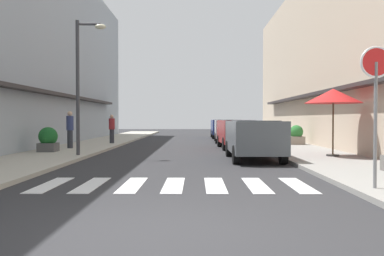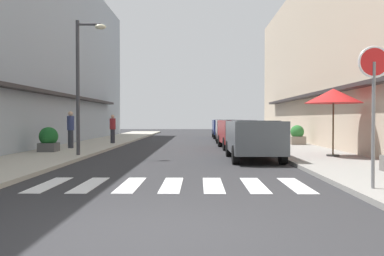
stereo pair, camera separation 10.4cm
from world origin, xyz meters
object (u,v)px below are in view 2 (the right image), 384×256
Objects in this scene: parked_car_near at (253,135)px; pedestrian_walking_far at (113,128)px; planter_far at (297,135)px; parked_car_distant at (224,127)px; parked_car_far at (230,128)px; planter_midblock at (49,139)px; pedestrian_walking_near at (71,129)px; round_street_sign at (374,79)px; cafe_umbrella at (333,96)px; street_lamp at (83,73)px; parked_car_mid at (238,131)px.

parked_car_near is 2.55× the size of pedestrian_walking_far.
planter_far is at bearing 119.65° from pedestrian_walking_far.
parked_car_far is at bearing -90.00° from parked_car_distant.
parked_car_far reaches higher than planter_midblock.
pedestrian_walking_near is (-8.20, 4.42, 0.14)m from parked_car_near.
parked_car_distant is at bearing 88.51° from pedestrian_walking_near.
planter_far reaches higher than planter_midblock.
pedestrian_walking_far is (-8.52, 15.04, -1.34)m from round_street_sign.
planter_far is 0.64× the size of pedestrian_walking_far.
street_lamp is at bearing 177.76° from cafe_umbrella.
planter_midblock is (-11.56, 1.97, -1.73)m from cafe_umbrella.
parked_car_distant is (0.00, 11.25, 0.00)m from parked_car_mid.
cafe_umbrella is at bearing 11.88° from pedestrian_walking_near.
parked_car_mid is at bearing 104.95° from pedestrian_walking_far.
parked_car_mid is at bearing 119.56° from cafe_umbrella.
pedestrian_walking_near is (0.30, 2.05, 0.42)m from planter_midblock.
round_street_sign is at bearing 64.72° from pedestrian_walking_far.
cafe_umbrella is (9.60, -0.37, -0.95)m from street_lamp.
round_street_sign is (1.51, -6.67, 1.41)m from parked_car_near.
street_lamp reaches higher than planter_midblock.
parked_car_distant is 3.96× the size of planter_midblock.
parked_car_far reaches higher than planter_far.
pedestrian_walking_far is (-10.43, 1.01, 0.37)m from planter_far.
parked_car_far is 7.59m from pedestrian_walking_far.
cafe_umbrella is (1.55, 7.07, 0.05)m from round_street_sign.
round_street_sign is at bearing -42.08° from planter_midblock.
planter_midblock is (-8.51, -8.91, -0.28)m from parked_car_far.
pedestrian_walking_far reaches higher than parked_car_distant.
parked_car_mid is at bearing 37.43° from street_lamp.
pedestrian_walking_near is at bearing 81.58° from planter_midblock.
planter_far is at bearing -49.00° from parked_car_far.
pedestrian_walking_far is (-7.01, 8.37, 0.07)m from parked_car_near.
planter_midblock is 12.92m from planter_far.
parked_car_far is 12.62m from street_lamp.
parked_car_far is at bearing 105.68° from cafe_umbrella.
parked_car_distant is at bearing 90.00° from parked_car_mid.
street_lamp is at bearing -111.93° from parked_car_distant.
planter_midblock is 0.60× the size of pedestrian_walking_near.
pedestrian_walking_near is 4.12m from pedestrian_walking_far.
pedestrian_walking_far is at bearing 174.46° from planter_far.
cafe_umbrella reaches higher than pedestrian_walking_far.
pedestrian_walking_far reaches higher than parked_car_mid.
round_street_sign reaches higher than pedestrian_walking_far.
round_street_sign is (1.51, -23.70, 1.41)m from parked_car_distant.
pedestrian_walking_near is (-8.20, -1.36, 0.14)m from parked_car_mid.
parked_car_far is at bearing 90.00° from parked_car_mid.
parked_car_near is at bearing -6.70° from street_lamp.
planter_midblock is 2.12m from pedestrian_walking_near.
parked_car_near is 5.78m from parked_car_mid.
cafe_umbrella is 11.86m from planter_midblock.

